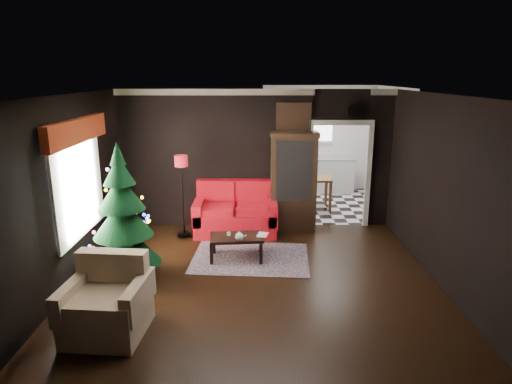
{
  "coord_description": "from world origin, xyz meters",
  "views": [
    {
      "loc": [
        -0.03,
        -6.24,
        3.07
      ],
      "look_at": [
        0.0,
        0.9,
        1.15
      ],
      "focal_mm": 30.73,
      "sensor_mm": 36.0,
      "label": 1
    }
  ],
  "objects_px": {
    "loveseat": "(236,209)",
    "teapot": "(239,237)",
    "kitchen_table": "(315,193)",
    "curio_cabinet": "(293,184)",
    "armchair": "(106,299)",
    "christmas_tree": "(122,214)",
    "wall_clock": "(355,111)",
    "coffee_table": "(237,247)",
    "floor_lamp": "(183,196)"
  },
  "relations": [
    {
      "from": "loveseat",
      "to": "teapot",
      "type": "bearing_deg",
      "value": -85.39
    },
    {
      "from": "loveseat",
      "to": "kitchen_table",
      "type": "relative_size",
      "value": 2.27
    },
    {
      "from": "curio_cabinet",
      "to": "armchair",
      "type": "distance_m",
      "value": 4.57
    },
    {
      "from": "christmas_tree",
      "to": "wall_clock",
      "type": "height_order",
      "value": "wall_clock"
    },
    {
      "from": "coffee_table",
      "to": "loveseat",
      "type": "bearing_deg",
      "value": 93.03
    },
    {
      "from": "loveseat",
      "to": "armchair",
      "type": "height_order",
      "value": "loveseat"
    },
    {
      "from": "curio_cabinet",
      "to": "armchair",
      "type": "height_order",
      "value": "curio_cabinet"
    },
    {
      "from": "coffee_table",
      "to": "teapot",
      "type": "xyz_separation_m",
      "value": [
        0.05,
        -0.21,
        0.28
      ]
    },
    {
      "from": "curio_cabinet",
      "to": "wall_clock",
      "type": "height_order",
      "value": "wall_clock"
    },
    {
      "from": "curio_cabinet",
      "to": "armchair",
      "type": "bearing_deg",
      "value": -124.32
    },
    {
      "from": "curio_cabinet",
      "to": "kitchen_table",
      "type": "bearing_deg",
      "value": 65.56
    },
    {
      "from": "teapot",
      "to": "floor_lamp",
      "type": "bearing_deg",
      "value": 131.34
    },
    {
      "from": "coffee_table",
      "to": "kitchen_table",
      "type": "distance_m",
      "value": 3.43
    },
    {
      "from": "loveseat",
      "to": "christmas_tree",
      "type": "xyz_separation_m",
      "value": [
        -1.61,
        -2.05,
        0.55
      ]
    },
    {
      "from": "armchair",
      "to": "kitchen_table",
      "type": "distance_m",
      "value": 6.1
    },
    {
      "from": "coffee_table",
      "to": "wall_clock",
      "type": "height_order",
      "value": "wall_clock"
    },
    {
      "from": "coffee_table",
      "to": "kitchen_table",
      "type": "height_order",
      "value": "kitchen_table"
    },
    {
      "from": "loveseat",
      "to": "christmas_tree",
      "type": "height_order",
      "value": "christmas_tree"
    },
    {
      "from": "wall_clock",
      "to": "kitchen_table",
      "type": "distance_m",
      "value": 2.43
    },
    {
      "from": "curio_cabinet",
      "to": "armchair",
      "type": "relative_size",
      "value": 1.99
    },
    {
      "from": "kitchen_table",
      "to": "loveseat",
      "type": "bearing_deg",
      "value": -137.49
    },
    {
      "from": "coffee_table",
      "to": "wall_clock",
      "type": "distance_m",
      "value": 3.58
    },
    {
      "from": "floor_lamp",
      "to": "coffee_table",
      "type": "xyz_separation_m",
      "value": [
        1.07,
        -1.06,
        -0.62
      ]
    },
    {
      "from": "armchair",
      "to": "teapot",
      "type": "distance_m",
      "value": 2.53
    },
    {
      "from": "kitchen_table",
      "to": "teapot",
      "type": "bearing_deg",
      "value": -117.87
    },
    {
      "from": "curio_cabinet",
      "to": "kitchen_table",
      "type": "xyz_separation_m",
      "value": [
        0.65,
        1.43,
        -0.57
      ]
    },
    {
      "from": "coffee_table",
      "to": "kitchen_table",
      "type": "relative_size",
      "value": 1.19
    },
    {
      "from": "christmas_tree",
      "to": "teapot",
      "type": "distance_m",
      "value": 1.89
    },
    {
      "from": "loveseat",
      "to": "kitchen_table",
      "type": "xyz_separation_m",
      "value": [
        1.8,
        1.65,
        -0.12
      ]
    },
    {
      "from": "loveseat",
      "to": "christmas_tree",
      "type": "distance_m",
      "value": 2.66
    },
    {
      "from": "teapot",
      "to": "wall_clock",
      "type": "bearing_deg",
      "value": 40.79
    },
    {
      "from": "curio_cabinet",
      "to": "floor_lamp",
      "type": "relative_size",
      "value": 1.21
    },
    {
      "from": "floor_lamp",
      "to": "kitchen_table",
      "type": "bearing_deg",
      "value": 34.21
    },
    {
      "from": "floor_lamp",
      "to": "coffee_table",
      "type": "height_order",
      "value": "floor_lamp"
    },
    {
      "from": "armchair",
      "to": "wall_clock",
      "type": "xyz_separation_m",
      "value": [
        3.76,
        3.94,
        1.92
      ]
    },
    {
      "from": "christmas_tree",
      "to": "wall_clock",
      "type": "bearing_deg",
      "value": 31.76
    },
    {
      "from": "loveseat",
      "to": "teapot",
      "type": "xyz_separation_m",
      "value": [
        0.12,
        -1.52,
        -0.01
      ]
    },
    {
      "from": "curio_cabinet",
      "to": "wall_clock",
      "type": "relative_size",
      "value": 5.94
    },
    {
      "from": "curio_cabinet",
      "to": "wall_clock",
      "type": "xyz_separation_m",
      "value": [
        1.2,
        0.18,
        1.43
      ]
    },
    {
      "from": "loveseat",
      "to": "coffee_table",
      "type": "distance_m",
      "value": 1.34
    },
    {
      "from": "floor_lamp",
      "to": "christmas_tree",
      "type": "xyz_separation_m",
      "value": [
        -0.61,
        -1.8,
        0.22
      ]
    },
    {
      "from": "curio_cabinet",
      "to": "coffee_table",
      "type": "distance_m",
      "value": 2.01
    },
    {
      "from": "armchair",
      "to": "wall_clock",
      "type": "bearing_deg",
      "value": 51.35
    },
    {
      "from": "armchair",
      "to": "wall_clock",
      "type": "relative_size",
      "value": 2.98
    },
    {
      "from": "armchair",
      "to": "kitchen_table",
      "type": "bearing_deg",
      "value": 63.28
    },
    {
      "from": "curio_cabinet",
      "to": "coffee_table",
      "type": "relative_size",
      "value": 2.12
    },
    {
      "from": "christmas_tree",
      "to": "teapot",
      "type": "bearing_deg",
      "value": 16.96
    },
    {
      "from": "teapot",
      "to": "armchair",
      "type": "bearing_deg",
      "value": -127.34
    },
    {
      "from": "wall_clock",
      "to": "curio_cabinet",
      "type": "bearing_deg",
      "value": -171.47
    },
    {
      "from": "armchair",
      "to": "kitchen_table",
      "type": "xyz_separation_m",
      "value": [
        3.21,
        5.19,
        -0.09
      ]
    }
  ]
}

